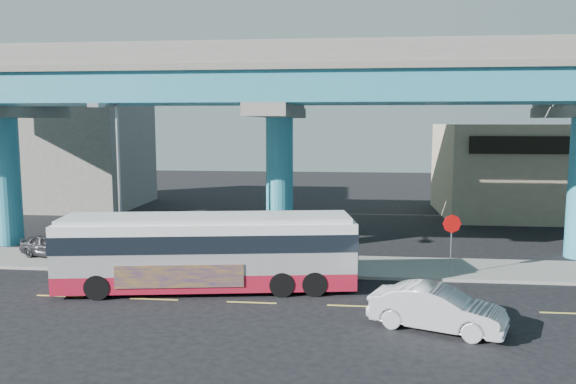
# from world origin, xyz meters

# --- Properties ---
(ground) EXTENTS (120.00, 120.00, 0.00)m
(ground) POSITION_xyz_m (0.00, 0.00, 0.00)
(ground) COLOR black
(ground) RESTS_ON ground
(sidewalk) EXTENTS (70.00, 4.00, 0.15)m
(sidewalk) POSITION_xyz_m (0.00, 5.50, 0.07)
(sidewalk) COLOR gray
(sidewalk) RESTS_ON ground
(lane_markings) EXTENTS (58.00, 0.12, 0.01)m
(lane_markings) POSITION_xyz_m (-0.00, -0.30, 0.01)
(lane_markings) COLOR #D8C64C
(lane_markings) RESTS_ON ground
(viaduct) EXTENTS (52.00, 12.40, 11.70)m
(viaduct) POSITION_xyz_m (-0.00, 9.11, 9.14)
(viaduct) COLOR teal
(viaduct) RESTS_ON ground
(building_beige) EXTENTS (14.00, 10.23, 7.00)m
(building_beige) POSITION_xyz_m (18.00, 22.98, 3.51)
(building_beige) COLOR tan
(building_beige) RESTS_ON ground
(building_concrete) EXTENTS (12.00, 10.00, 9.00)m
(building_concrete) POSITION_xyz_m (-20.00, 24.00, 4.50)
(building_concrete) COLOR gray
(building_concrete) RESTS_ON ground
(transit_bus) EXTENTS (12.74, 4.63, 3.21)m
(transit_bus) POSITION_xyz_m (-2.14, 1.28, 1.76)
(transit_bus) COLOR maroon
(transit_bus) RESTS_ON ground
(sedan) EXTENTS (4.74, 5.68, 1.51)m
(sedan) POSITION_xyz_m (6.84, -2.49, 0.75)
(sedan) COLOR #ACACB1
(sedan) RESTS_ON ground
(parked_car) EXTENTS (3.60, 4.47, 1.23)m
(parked_car) POSITION_xyz_m (-11.51, 5.60, 0.76)
(parked_car) COLOR #2A2A2F
(parked_car) RESTS_ON sidewalk
(street_lamp) EXTENTS (0.50, 2.58, 7.97)m
(street_lamp) POSITION_xyz_m (-7.10, 3.43, 5.31)
(street_lamp) COLOR gray
(street_lamp) RESTS_ON sidewalk
(stop_sign) EXTENTS (0.84, 0.15, 2.81)m
(stop_sign) POSITION_xyz_m (8.48, 4.18, 2.20)
(stop_sign) COLOR gray
(stop_sign) RESTS_ON sidewalk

